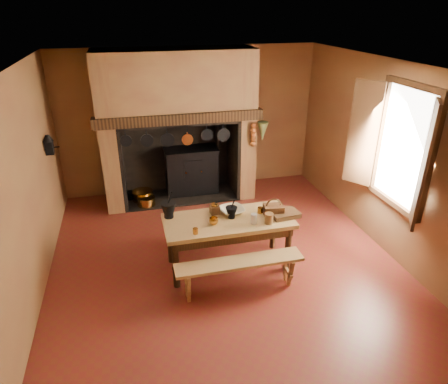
# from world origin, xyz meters

# --- Properties ---
(floor) EXTENTS (5.50, 5.50, 0.00)m
(floor) POSITION_xyz_m (0.00, 0.00, 0.00)
(floor) COLOR #5F2416
(floor) RESTS_ON ground
(ceiling) EXTENTS (5.50, 5.50, 0.00)m
(ceiling) POSITION_xyz_m (0.00, 0.00, 2.80)
(ceiling) COLOR silver
(ceiling) RESTS_ON back_wall
(back_wall) EXTENTS (5.00, 0.02, 2.80)m
(back_wall) POSITION_xyz_m (0.00, 2.75, 1.40)
(back_wall) COLOR olive
(back_wall) RESTS_ON floor
(wall_left) EXTENTS (0.02, 5.50, 2.80)m
(wall_left) POSITION_xyz_m (-2.50, 0.00, 1.40)
(wall_left) COLOR olive
(wall_left) RESTS_ON floor
(wall_right) EXTENTS (0.02, 5.50, 2.80)m
(wall_right) POSITION_xyz_m (2.50, 0.00, 1.40)
(wall_right) COLOR olive
(wall_right) RESTS_ON floor
(wall_front) EXTENTS (5.00, 0.02, 2.80)m
(wall_front) POSITION_xyz_m (0.00, -2.75, 1.40)
(wall_front) COLOR olive
(wall_front) RESTS_ON floor
(chimney_breast) EXTENTS (2.95, 0.96, 2.80)m
(chimney_breast) POSITION_xyz_m (-0.30, 2.31, 1.81)
(chimney_breast) COLOR olive
(chimney_breast) RESTS_ON floor
(iron_range) EXTENTS (1.12, 0.55, 1.60)m
(iron_range) POSITION_xyz_m (-0.04, 2.45, 0.48)
(iron_range) COLOR black
(iron_range) RESTS_ON floor
(hearth_pans) EXTENTS (0.51, 0.62, 0.20)m
(hearth_pans) POSITION_xyz_m (-1.05, 2.22, 0.09)
(hearth_pans) COLOR #AF7628
(hearth_pans) RESTS_ON floor
(hanging_pans) EXTENTS (1.92, 0.29, 0.27)m
(hanging_pans) POSITION_xyz_m (-0.34, 1.81, 1.36)
(hanging_pans) COLOR black
(hanging_pans) RESTS_ON chimney_breast
(onion_string) EXTENTS (0.12, 0.10, 0.46)m
(onion_string) POSITION_xyz_m (1.00, 1.79, 1.33)
(onion_string) COLOR #B85F22
(onion_string) RESTS_ON chimney_breast
(herb_bunch) EXTENTS (0.20, 0.20, 0.35)m
(herb_bunch) POSITION_xyz_m (1.18, 1.79, 1.38)
(herb_bunch) COLOR #545D2C
(herb_bunch) RESTS_ON chimney_breast
(window) EXTENTS (0.39, 1.75, 1.76)m
(window) POSITION_xyz_m (2.35, -0.40, 1.70)
(window) COLOR white
(window) RESTS_ON wall_right
(wall_coffee_mill) EXTENTS (0.23, 0.16, 0.31)m
(wall_coffee_mill) POSITION_xyz_m (-2.42, 1.55, 1.52)
(wall_coffee_mill) COLOR black
(wall_coffee_mill) RESTS_ON wall_left
(work_table) EXTENTS (1.79, 0.80, 0.78)m
(work_table) POSITION_xyz_m (0.03, -0.18, 0.65)
(work_table) COLOR tan
(work_table) RESTS_ON floor
(bench_front) EXTENTS (1.69, 0.30, 0.48)m
(bench_front) POSITION_xyz_m (0.03, -0.76, 0.36)
(bench_front) COLOR tan
(bench_front) RESTS_ON floor
(bench_back) EXTENTS (1.47, 0.26, 0.41)m
(bench_back) POSITION_xyz_m (0.03, 0.50, 0.31)
(bench_back) COLOR tan
(bench_back) RESTS_ON floor
(mortar_large) EXTENTS (0.23, 0.23, 0.38)m
(mortar_large) POSITION_xyz_m (-0.76, 0.08, 0.90)
(mortar_large) COLOR black
(mortar_large) RESTS_ON work_table
(mortar_small) EXTENTS (0.17, 0.17, 0.28)m
(mortar_small) POSITION_xyz_m (0.08, -0.15, 0.87)
(mortar_small) COLOR black
(mortar_small) RESTS_ON work_table
(coffee_grinder) EXTENTS (0.17, 0.13, 0.19)m
(coffee_grinder) POSITION_xyz_m (-0.11, 0.03, 0.85)
(coffee_grinder) COLOR #3C2213
(coffee_grinder) RESTS_ON work_table
(brass_mug_a) EXTENTS (0.09, 0.09, 0.08)m
(brass_mug_a) POSITION_xyz_m (-0.48, -0.45, 0.81)
(brass_mug_a) COLOR #AF7628
(brass_mug_a) RESTS_ON work_table
(brass_mug_b) EXTENTS (0.09, 0.09, 0.09)m
(brass_mug_b) POSITION_xyz_m (0.52, -0.11, 0.82)
(brass_mug_b) COLOR #AF7628
(brass_mug_b) RESTS_ON work_table
(mixing_bowl) EXTENTS (0.40, 0.40, 0.09)m
(mixing_bowl) POSITION_xyz_m (0.12, -0.02, 0.82)
(mixing_bowl) COLOR beige
(mixing_bowl) RESTS_ON work_table
(stoneware_crock) EXTENTS (0.13, 0.13, 0.15)m
(stoneware_crock) POSITION_xyz_m (0.54, -0.41, 0.85)
(stoneware_crock) COLOR brown
(stoneware_crock) RESTS_ON work_table
(glass_jar) EXTENTS (0.11, 0.11, 0.15)m
(glass_jar) POSITION_xyz_m (0.34, -0.38, 0.85)
(glass_jar) COLOR beige
(glass_jar) RESTS_ON work_table
(wicker_basket) EXTENTS (0.30, 0.23, 0.26)m
(wicker_basket) POSITION_xyz_m (0.68, -0.21, 0.86)
(wicker_basket) COLOR #543119
(wicker_basket) RESTS_ON work_table
(wooden_tray) EXTENTS (0.41, 0.31, 0.07)m
(wooden_tray) POSITION_xyz_m (0.83, -0.28, 0.81)
(wooden_tray) COLOR #3C2213
(wooden_tray) RESTS_ON work_table
(brass_cup) EXTENTS (0.16, 0.16, 0.10)m
(brass_cup) POSITION_xyz_m (-0.20, -0.27, 0.82)
(brass_cup) COLOR #AF7628
(brass_cup) RESTS_ON work_table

